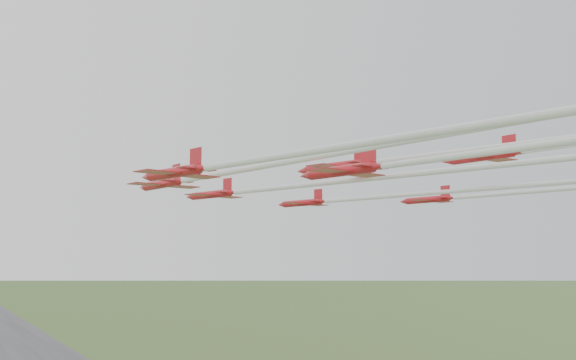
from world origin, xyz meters
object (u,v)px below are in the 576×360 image
jet_row3_mid (404,159)px  jet_row3_right (530,192)px  jet_lead (289,187)px  jet_row2_left (243,170)px  jet_row3_left (308,152)px  jet_row2_right (402,195)px  jet_row4_right (569,145)px  jet_row4_left (424,160)px

jet_row3_mid → jet_row3_right: jet_row3_mid is taller
jet_lead → jet_row2_left: jet_lead is taller
jet_row2_left → jet_row3_left: bearing=-107.8°
jet_lead → jet_row2_right: (11.45, -10.43, -1.49)m
jet_row3_mid → jet_row3_left: bearing=-166.3°
jet_row3_left → jet_row3_mid: jet_row3_mid is taller
jet_row3_mid → jet_row4_right: 17.66m
jet_row2_right → jet_row3_right: (13.92, -9.26, 0.37)m
jet_row3_mid → jet_row4_right: (14.23, -10.39, 1.25)m
jet_row3_left → jet_row4_left: (10.52, -2.07, -0.19)m
jet_lead → jet_row4_left: (-6.83, -35.04, -1.27)m
jet_row3_left → jet_row4_left: size_ratio=1.49×
jet_row3_left → jet_row4_left: jet_row3_left is taller
jet_row2_right → jet_row3_mid: bearing=-143.4°
jet_row3_left → jet_row4_right: (33.39, 0.29, 3.51)m
jet_row2_left → jet_row3_right: (39.82, -4.68, -0.84)m
jet_lead → jet_row3_mid: (1.81, -22.30, 1.19)m
jet_row2_right → jet_row4_right: (4.58, -22.26, 3.93)m
jet_row3_right → jet_row4_right: 16.39m
jet_lead → jet_row3_mid: jet_row3_mid is taller
jet_row3_left → jet_row4_right: 33.57m
jet_row2_left → jet_row4_left: 21.45m
jet_lead → jet_row2_left: 20.84m
jet_row4_left → jet_row2_right: bearing=41.6°
jet_row3_mid → jet_row3_right: size_ratio=0.77×
jet_row3_right → jet_lead: bearing=132.3°
jet_row2_left → jet_row3_left: jet_row2_left is taller
jet_row2_left → jet_row3_left: 18.21m
jet_row3_right → jet_row3_mid: bearing=176.5°
jet_row3_left → jet_row3_right: jet_row3_left is taller
jet_row2_right → jet_row4_left: (-18.28, -24.61, 0.22)m
jet_row2_right → jet_row4_left: jet_row4_left is taller
jet_row3_left → jet_row3_right: size_ratio=1.11×
jet_lead → jet_row2_right: jet_lead is taller
jet_lead → jet_row4_right: size_ratio=1.32×
jet_row3_left → jet_row2_right: bearing=23.6°
jet_row3_left → jet_lead: bearing=47.8°
jet_lead → jet_row3_left: jet_lead is taller
jet_lead → jet_row3_right: (25.37, -19.69, -1.12)m
jet_row2_right → jet_row3_right: 16.72m
jet_row2_left → jet_row3_mid: bearing=-32.8°
jet_lead → jet_row2_left: size_ratio=0.94×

